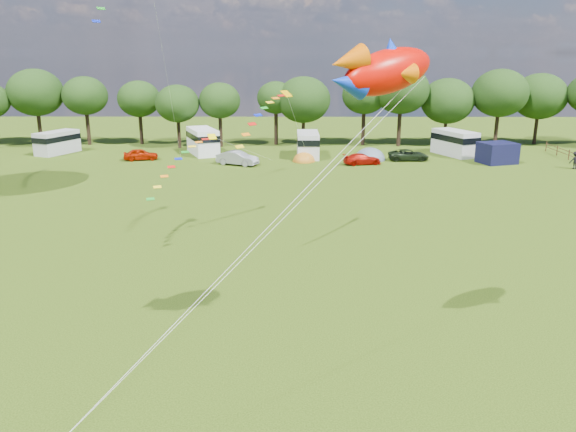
{
  "coord_description": "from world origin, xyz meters",
  "views": [
    {
      "loc": [
        0.18,
        -18.89,
        11.84
      ],
      "look_at": [
        0.0,
        8.0,
        4.0
      ],
      "focal_mm": 35.0,
      "sensor_mm": 36.0,
      "label": 1
    }
  ],
  "objects_px": {
    "car_b": "(237,158)",
    "campervan_b": "(203,140)",
    "car_c": "(362,159)",
    "car_a": "(141,154)",
    "campervan_d": "(455,142)",
    "fish_kite": "(380,71)",
    "car_d": "(409,155)",
    "tent_greyblue": "(370,159)",
    "campervan_c": "(308,144)",
    "walker_b": "(575,160)",
    "tent_orange": "(304,161)",
    "campervan_a": "(57,142)"
  },
  "relations": [
    {
      "from": "car_b",
      "to": "campervan_b",
      "type": "relative_size",
      "value": 0.64
    },
    {
      "from": "car_b",
      "to": "car_c",
      "type": "xyz_separation_m",
      "value": [
        13.69,
        0.37,
        -0.16
      ]
    },
    {
      "from": "car_a",
      "to": "campervan_b",
      "type": "xyz_separation_m",
      "value": [
        6.51,
        4.17,
        0.99
      ]
    },
    {
      "from": "campervan_d",
      "to": "fish_kite",
      "type": "bearing_deg",
      "value": 137.76
    },
    {
      "from": "car_d",
      "to": "tent_greyblue",
      "type": "bearing_deg",
      "value": 81.57
    },
    {
      "from": "campervan_c",
      "to": "car_d",
      "type": "bearing_deg",
      "value": -101.82
    },
    {
      "from": "car_c",
      "to": "car_d",
      "type": "bearing_deg",
      "value": -78.52
    },
    {
      "from": "car_b",
      "to": "tent_greyblue",
      "type": "height_order",
      "value": "car_b"
    },
    {
      "from": "car_d",
      "to": "walker_b",
      "type": "height_order",
      "value": "walker_b"
    },
    {
      "from": "campervan_c",
      "to": "car_b",
      "type": "bearing_deg",
      "value": 122.92
    },
    {
      "from": "car_a",
      "to": "tent_orange",
      "type": "distance_m",
      "value": 18.69
    },
    {
      "from": "tent_greyblue",
      "to": "walker_b",
      "type": "xyz_separation_m",
      "value": [
        20.93,
        -5.3,
        0.92
      ]
    },
    {
      "from": "campervan_a",
      "to": "campervan_b",
      "type": "relative_size",
      "value": 0.88
    },
    {
      "from": "car_a",
      "to": "fish_kite",
      "type": "distance_m",
      "value": 49.28
    },
    {
      "from": "car_b",
      "to": "campervan_a",
      "type": "distance_m",
      "value": 23.71
    },
    {
      "from": "walker_b",
      "to": "tent_greyblue",
      "type": "bearing_deg",
      "value": -21.4
    },
    {
      "from": "car_b",
      "to": "campervan_b",
      "type": "bearing_deg",
      "value": 57.88
    },
    {
      "from": "campervan_b",
      "to": "walker_b",
      "type": "bearing_deg",
      "value": -124.86
    },
    {
      "from": "car_b",
      "to": "tent_greyblue",
      "type": "distance_m",
      "value": 15.35
    },
    {
      "from": "car_d",
      "to": "car_c",
      "type": "bearing_deg",
      "value": 112.07
    },
    {
      "from": "car_b",
      "to": "car_c",
      "type": "relative_size",
      "value": 1.08
    },
    {
      "from": "campervan_c",
      "to": "campervan_d",
      "type": "height_order",
      "value": "campervan_d"
    },
    {
      "from": "car_b",
      "to": "tent_orange",
      "type": "bearing_deg",
      "value": -50.31
    },
    {
      "from": "tent_greyblue",
      "to": "fish_kite",
      "type": "relative_size",
      "value": 0.92
    },
    {
      "from": "car_a",
      "to": "car_c",
      "type": "distance_m",
      "value": 25.16
    },
    {
      "from": "campervan_d",
      "to": "tent_greyblue",
      "type": "distance_m",
      "value": 11.03
    },
    {
      "from": "car_d",
      "to": "tent_orange",
      "type": "relative_size",
      "value": 1.64
    },
    {
      "from": "car_a",
      "to": "tent_greyblue",
      "type": "bearing_deg",
      "value": -103.43
    },
    {
      "from": "campervan_b",
      "to": "campervan_d",
      "type": "distance_m",
      "value": 30.3
    },
    {
      "from": "car_d",
      "to": "campervan_b",
      "type": "distance_m",
      "value": 24.51
    },
    {
      "from": "campervan_c",
      "to": "campervan_d",
      "type": "relative_size",
      "value": 0.9
    },
    {
      "from": "car_b",
      "to": "car_a",
      "type": "bearing_deg",
      "value": 99.23
    },
    {
      "from": "car_a",
      "to": "car_b",
      "type": "xyz_separation_m",
      "value": [
        11.35,
        -2.84,
        0.11
      ]
    },
    {
      "from": "car_b",
      "to": "walker_b",
      "type": "bearing_deg",
      "value": -69.85
    },
    {
      "from": "car_c",
      "to": "tent_orange",
      "type": "height_order",
      "value": "car_c"
    },
    {
      "from": "campervan_c",
      "to": "fish_kite",
      "type": "relative_size",
      "value": 1.37
    },
    {
      "from": "car_b",
      "to": "fish_kite",
      "type": "relative_size",
      "value": 1.0
    },
    {
      "from": "car_d",
      "to": "walker_b",
      "type": "xyz_separation_m",
      "value": [
        16.6,
        -4.8,
        0.31
      ]
    },
    {
      "from": "campervan_b",
      "to": "tent_greyblue",
      "type": "bearing_deg",
      "value": -122.91
    },
    {
      "from": "car_d",
      "to": "tent_greyblue",
      "type": "xyz_separation_m",
      "value": [
        -4.33,
        0.5,
        -0.61
      ]
    },
    {
      "from": "tent_greyblue",
      "to": "car_b",
      "type": "bearing_deg",
      "value": -167.36
    },
    {
      "from": "car_a",
      "to": "car_d",
      "type": "bearing_deg",
      "value": -104.53
    },
    {
      "from": "campervan_d",
      "to": "walker_b",
      "type": "relative_size",
      "value": 3.49
    },
    {
      "from": "car_b",
      "to": "fish_kite",
      "type": "xyz_separation_m",
      "value": [
        8.98,
        -40.79,
        10.47
      ]
    },
    {
      "from": "tent_greyblue",
      "to": "fish_kite",
      "type": "bearing_deg",
      "value": -97.72
    },
    {
      "from": "car_b",
      "to": "tent_orange",
      "type": "height_order",
      "value": "car_b"
    },
    {
      "from": "car_c",
      "to": "fish_kite",
      "type": "relative_size",
      "value": 0.93
    },
    {
      "from": "campervan_a",
      "to": "campervan_d",
      "type": "bearing_deg",
      "value": -67.43
    },
    {
      "from": "car_a",
      "to": "fish_kite",
      "type": "relative_size",
      "value": 0.91
    },
    {
      "from": "campervan_c",
      "to": "fish_kite",
      "type": "bearing_deg",
      "value": -179.01
    }
  ]
}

